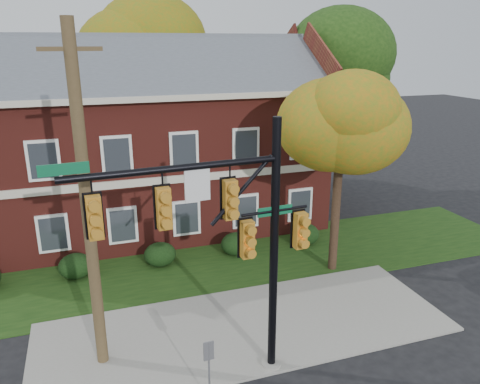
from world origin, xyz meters
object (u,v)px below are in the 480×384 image
object	(u,v)px
apartment_building	(138,132)
tree_right_rear	(331,65)
hedge_far_right	(305,234)
tree_near_right	(349,115)
tree_far_rear	(141,51)
hedge_left	(76,266)
sign_post	(209,362)
hedge_right	(236,244)
traffic_signal	(228,230)
hedge_center	(160,254)
utility_pole	(87,207)

from	to	relation	value
apartment_building	tree_right_rear	xyz separation A→B (m)	(11.31, 0.86, 3.13)
hedge_far_right	tree_near_right	distance (m)	6.77
tree_right_rear	tree_far_rear	world-z (taller)	tree_far_rear
hedge_left	tree_right_rear	world-z (taller)	tree_right_rear
tree_near_right	sign_post	bearing A→B (deg)	-141.30
apartment_building	hedge_right	bearing A→B (deg)	-56.33
hedge_left	traffic_signal	size ratio (longest dim) A/B	0.18
traffic_signal	apartment_building	bearing A→B (deg)	89.04
tree_near_right	hedge_right	bearing A→B (deg)	142.72
hedge_right	traffic_signal	xyz separation A→B (m)	(-2.80, -7.92, 4.18)
hedge_center	traffic_signal	distance (m)	8.98
utility_pole	hedge_right	bearing A→B (deg)	38.86
hedge_center	tree_far_rear	distance (m)	15.57
utility_pole	apartment_building	bearing A→B (deg)	71.41
hedge_right	sign_post	bearing A→B (deg)	-112.46
tree_far_rear	hedge_left	bearing A→B (deg)	-110.29
hedge_right	hedge_far_right	world-z (taller)	same
hedge_right	tree_far_rear	xyz separation A→B (m)	(-2.16, 13.09, 8.32)
hedge_center	sign_post	world-z (taller)	sign_post
sign_post	hedge_left	bearing A→B (deg)	108.05
hedge_far_right	sign_post	xyz separation A→B (m)	(-7.10, -8.70, 0.82)
hedge_far_right	tree_far_rear	world-z (taller)	tree_far_rear
hedge_far_right	sign_post	size ratio (longest dim) A/B	0.71
tree_near_right	tree_right_rear	world-z (taller)	tree_right_rear
apartment_building	hedge_left	world-z (taller)	apartment_building
hedge_left	hedge_center	world-z (taller)	same
traffic_signal	hedge_right	bearing A→B (deg)	66.53
hedge_left	tree_far_rear	size ratio (longest dim) A/B	0.12
tree_far_rear	utility_pole	distance (m)	19.86
hedge_far_right	utility_pole	xyz separation A→B (m)	(-9.75, -5.97, 4.55)
apartment_building	tree_right_rear	size ratio (longest dim) A/B	1.77
tree_right_rear	utility_pole	world-z (taller)	tree_right_rear
hedge_left	utility_pole	size ratio (longest dim) A/B	0.14
hedge_left	hedge_center	size ratio (longest dim) A/B	1.00
tree_near_right	tree_right_rear	size ratio (longest dim) A/B	0.81
utility_pole	traffic_signal	bearing A→B (deg)	-34.28
hedge_right	hedge_far_right	distance (m)	3.50
tree_far_rear	sign_post	xyz separation A→B (m)	(-1.44, -21.79, -7.50)
tree_right_rear	hedge_center	bearing A→B (deg)	-151.63
hedge_far_right	utility_pole	world-z (taller)	utility_pole
tree_right_rear	sign_post	size ratio (longest dim) A/B	5.38
hedge_left	sign_post	size ratio (longest dim) A/B	0.71
hedge_left	hedge_far_right	world-z (taller)	same
hedge_left	hedge_far_right	bearing A→B (deg)	0.00
tree_near_right	utility_pole	world-z (taller)	utility_pole
tree_near_right	traffic_signal	bearing A→B (deg)	-142.06
hedge_right	tree_right_rear	distance (m)	12.50
hedge_right	utility_pole	distance (m)	9.76
tree_near_right	sign_post	xyz separation A→B (m)	(-7.32, -5.87, -5.33)
traffic_signal	sign_post	bearing A→B (deg)	-139.65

